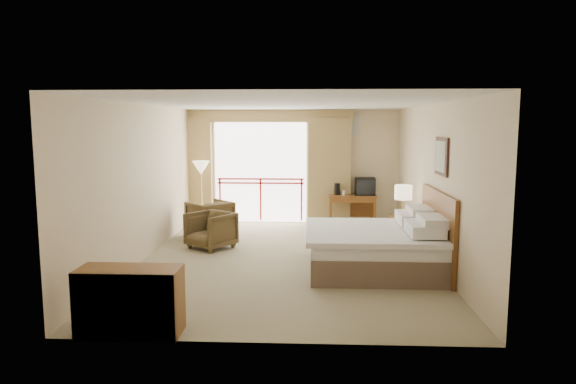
{
  "coord_description": "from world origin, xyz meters",
  "views": [
    {
      "loc": [
        0.43,
        -8.77,
        2.34
      ],
      "look_at": [
        0.01,
        0.4,
        1.14
      ],
      "focal_mm": 32.0,
      "sensor_mm": 36.0,
      "label": 1
    }
  ],
  "objects_px": {
    "floor_lamp": "(201,170)",
    "dresser": "(130,301)",
    "desk": "(352,201)",
    "table_lamp": "(403,193)",
    "tv": "(365,186)",
    "armchair_near": "(211,248)",
    "bed": "(377,247)",
    "nightstand": "(403,233)",
    "armchair_far": "(210,235)",
    "wastebasket": "(330,224)",
    "side_table": "(198,224)"
  },
  "relations": [
    {
      "from": "bed",
      "to": "armchair_near",
      "type": "relative_size",
      "value": 2.77
    },
    {
      "from": "bed",
      "to": "table_lamp",
      "type": "xyz_separation_m",
      "value": [
        0.68,
        1.56,
        0.68
      ]
    },
    {
      "from": "nightstand",
      "to": "wastebasket",
      "type": "xyz_separation_m",
      "value": [
        -1.32,
        1.64,
        -0.16
      ]
    },
    {
      "from": "tv",
      "to": "wastebasket",
      "type": "distance_m",
      "value": 1.28
    },
    {
      "from": "tv",
      "to": "dresser",
      "type": "xyz_separation_m",
      "value": [
        -3.27,
        -6.48,
        -0.54
      ]
    },
    {
      "from": "armchair_far",
      "to": "bed",
      "type": "bearing_deg",
      "value": 98.61
    },
    {
      "from": "armchair_near",
      "to": "table_lamp",
      "type": "bearing_deg",
      "value": 40.95
    },
    {
      "from": "wastebasket",
      "to": "dresser",
      "type": "xyz_separation_m",
      "value": [
        -2.45,
        -5.88,
        0.24
      ]
    },
    {
      "from": "armchair_near",
      "to": "side_table",
      "type": "distance_m",
      "value": 0.8
    },
    {
      "from": "table_lamp",
      "to": "floor_lamp",
      "type": "bearing_deg",
      "value": 156.91
    },
    {
      "from": "armchair_near",
      "to": "floor_lamp",
      "type": "relative_size",
      "value": 0.5
    },
    {
      "from": "armchair_far",
      "to": "floor_lamp",
      "type": "bearing_deg",
      "value": -111.19
    },
    {
      "from": "desk",
      "to": "wastebasket",
      "type": "distance_m",
      "value": 0.94
    },
    {
      "from": "nightstand",
      "to": "dresser",
      "type": "height_order",
      "value": "dresser"
    },
    {
      "from": "bed",
      "to": "tv",
      "type": "xyz_separation_m",
      "value": [
        0.18,
        3.75,
        0.54
      ]
    },
    {
      "from": "tv",
      "to": "nightstand",
      "type": "bearing_deg",
      "value": -72.8
    },
    {
      "from": "table_lamp",
      "to": "armchair_far",
      "type": "relative_size",
      "value": 0.72
    },
    {
      "from": "side_table",
      "to": "tv",
      "type": "bearing_deg",
      "value": 26.99
    },
    {
      "from": "nightstand",
      "to": "tv",
      "type": "xyz_separation_m",
      "value": [
        -0.5,
        2.24,
        0.62
      ]
    },
    {
      "from": "floor_lamp",
      "to": "desk",
      "type": "bearing_deg",
      "value": 6.96
    },
    {
      "from": "table_lamp",
      "to": "dresser",
      "type": "distance_m",
      "value": 5.75
    },
    {
      "from": "desk",
      "to": "dresser",
      "type": "bearing_deg",
      "value": -110.56
    },
    {
      "from": "bed",
      "to": "armchair_far",
      "type": "relative_size",
      "value": 2.61
    },
    {
      "from": "desk",
      "to": "armchair_near",
      "type": "xyz_separation_m",
      "value": [
        -2.86,
        -2.47,
        -0.56
      ]
    },
    {
      "from": "nightstand",
      "to": "dresser",
      "type": "relative_size",
      "value": 0.53
    },
    {
      "from": "floor_lamp",
      "to": "dresser",
      "type": "bearing_deg",
      "value": -85.34
    },
    {
      "from": "table_lamp",
      "to": "side_table",
      "type": "height_order",
      "value": "table_lamp"
    },
    {
      "from": "tv",
      "to": "side_table",
      "type": "distance_m",
      "value": 4.02
    },
    {
      "from": "armchair_far",
      "to": "floor_lamp",
      "type": "distance_m",
      "value": 1.61
    },
    {
      "from": "floor_lamp",
      "to": "table_lamp",
      "type": "bearing_deg",
      "value": -23.09
    },
    {
      "from": "armchair_far",
      "to": "floor_lamp",
      "type": "relative_size",
      "value": 0.53
    },
    {
      "from": "tv",
      "to": "armchair_near",
      "type": "relative_size",
      "value": 0.59
    },
    {
      "from": "table_lamp",
      "to": "armchair_near",
      "type": "xyz_separation_m",
      "value": [
        -3.66,
        -0.22,
        -1.06
      ]
    },
    {
      "from": "wastebasket",
      "to": "side_table",
      "type": "bearing_deg",
      "value": -156.05
    },
    {
      "from": "side_table",
      "to": "nightstand",
      "type": "bearing_deg",
      "value": -6.08
    },
    {
      "from": "tv",
      "to": "floor_lamp",
      "type": "xyz_separation_m",
      "value": [
        -3.77,
        -0.37,
        0.39
      ]
    },
    {
      "from": "nightstand",
      "to": "tv",
      "type": "height_order",
      "value": "tv"
    },
    {
      "from": "desk",
      "to": "armchair_near",
      "type": "distance_m",
      "value": 3.82
    },
    {
      "from": "nightstand",
      "to": "tv",
      "type": "relative_size",
      "value": 1.33
    },
    {
      "from": "nightstand",
      "to": "side_table",
      "type": "xyz_separation_m",
      "value": [
        -4.05,
        0.43,
        0.05
      ]
    },
    {
      "from": "bed",
      "to": "floor_lamp",
      "type": "relative_size",
      "value": 1.39
    },
    {
      "from": "desk",
      "to": "armchair_near",
      "type": "height_order",
      "value": "desk"
    },
    {
      "from": "desk",
      "to": "floor_lamp",
      "type": "xyz_separation_m",
      "value": [
        -3.47,
        -0.42,
        0.76
      ]
    },
    {
      "from": "wastebasket",
      "to": "bed",
      "type": "bearing_deg",
      "value": -78.47
    },
    {
      "from": "armchair_far",
      "to": "wastebasket",
      "type": "bearing_deg",
      "value": 150.3
    },
    {
      "from": "desk",
      "to": "table_lamp",
      "type": "bearing_deg",
      "value": -66.53
    },
    {
      "from": "floor_lamp",
      "to": "dresser",
      "type": "height_order",
      "value": "floor_lamp"
    },
    {
      "from": "desk",
      "to": "tv",
      "type": "bearing_deg",
      "value": -6.43
    },
    {
      "from": "armchair_near",
      "to": "dresser",
      "type": "xyz_separation_m",
      "value": [
        -0.11,
        -4.07,
        0.38
      ]
    },
    {
      "from": "armchair_near",
      "to": "side_table",
      "type": "xyz_separation_m",
      "value": [
        -0.39,
        0.6,
        0.36
      ]
    }
  ]
}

